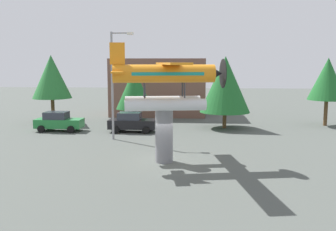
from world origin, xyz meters
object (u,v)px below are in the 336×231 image
at_px(car_near_green, 59,121).
at_px(car_mid_black, 132,122).
at_px(display_pedestal, 164,136).
at_px(tree_far_east, 328,79).
at_px(floatplane_monument, 166,81).
at_px(streetlight_primary, 114,78).
at_px(tree_west, 52,77).
at_px(tree_center_back, 225,84).
at_px(tree_east, 134,89).
at_px(storefront_building, 159,87).

distance_m(car_near_green, car_mid_black, 6.69).
height_order(display_pedestal, tree_far_east, tree_far_east).
relative_size(floatplane_monument, car_near_green, 2.48).
height_order(streetlight_primary, tree_west, streetlight_primary).
relative_size(car_mid_black, tree_center_back, 0.62).
height_order(display_pedestal, tree_east, tree_east).
height_order(floatplane_monument, tree_east, floatplane_monument).
height_order(car_near_green, tree_west, tree_west).
bearing_deg(tree_center_back, car_mid_black, -162.19).
bearing_deg(tree_center_back, tree_east, 168.62).
height_order(car_mid_black, tree_east, tree_east).
height_order(storefront_building, tree_west, tree_west).
bearing_deg(tree_far_east, display_pedestal, -134.02).
bearing_deg(tree_east, tree_far_east, 1.36).
height_order(car_mid_black, tree_center_back, tree_center_back).
xyz_separation_m(tree_west, tree_far_east, (27.45, 0.44, -0.15)).
xyz_separation_m(streetlight_primary, tree_center_back, (9.15, 6.13, -0.78)).
bearing_deg(tree_far_east, tree_east, -178.64).
xyz_separation_m(display_pedestal, car_near_green, (-10.54, 10.04, -0.80)).
relative_size(display_pedestal, car_near_green, 0.80).
bearing_deg(streetlight_primary, storefront_building, 82.63).
bearing_deg(streetlight_primary, tree_center_back, 33.80).
bearing_deg(streetlight_primary, display_pedestal, -55.81).
bearing_deg(floatplane_monument, tree_center_back, 60.70).
bearing_deg(car_near_green, car_mid_black, 0.95).
height_order(tree_east, tree_center_back, tree_center_back).
distance_m(storefront_building, tree_center_back, 11.65).
distance_m(streetlight_primary, storefront_building, 15.48).
height_order(tree_center_back, tree_far_east, tree_center_back).
height_order(car_mid_black, tree_west, tree_west).
xyz_separation_m(display_pedestal, storefront_building, (-2.60, 22.00, 1.63)).
height_order(floatplane_monument, storefront_building, floatplane_monument).
height_order(display_pedestal, tree_center_back, tree_center_back).
relative_size(display_pedestal, tree_far_east, 0.51).
bearing_deg(car_near_green, tree_center_back, 10.56).
relative_size(car_mid_black, tree_east, 0.75).
relative_size(car_near_green, tree_far_east, 0.63).
relative_size(streetlight_primary, tree_west, 1.23).
bearing_deg(display_pedestal, tree_west, 131.22).
bearing_deg(car_mid_black, tree_west, 153.37).
bearing_deg(display_pedestal, car_near_green, 136.37).
xyz_separation_m(floatplane_monument, tree_east, (-4.48, 14.63, -1.45)).
bearing_deg(car_mid_black, storefront_building, 83.99).
bearing_deg(storefront_building, tree_east, -103.39).
relative_size(tree_west, tree_east, 1.23).
bearing_deg(car_mid_black, tree_far_east, 15.03).
bearing_deg(tree_center_back, tree_west, 174.07).
distance_m(car_mid_black, tree_west, 10.79).
xyz_separation_m(display_pedestal, tree_center_back, (4.58, 12.86, 2.47)).
distance_m(car_mid_black, storefront_building, 12.16).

